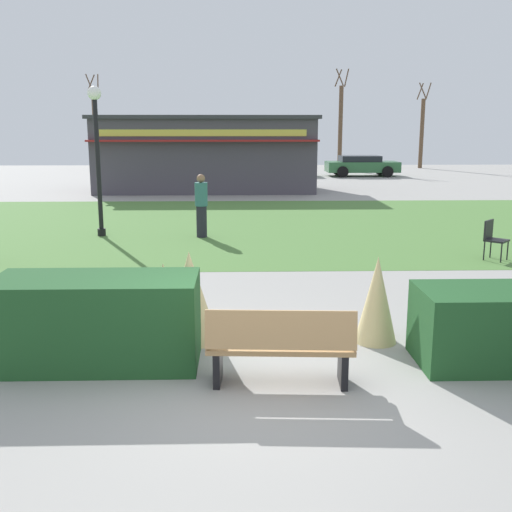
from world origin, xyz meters
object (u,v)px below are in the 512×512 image
parked_car_east_slot (361,165)px  tree_right_bg (95,127)px  lamppost_far (97,143)px  food_kiosk (206,153)px  parked_car_west_slot (187,165)px  tree_left_bg (340,126)px  person_strolling (201,205)px  park_bench (280,346)px  cafe_chair_west (493,236)px  parked_car_center_slot (277,165)px  tree_center_bg (422,131)px

parked_car_east_slot → tree_right_bg: size_ratio=0.67×
lamppost_far → food_kiosk: size_ratio=0.40×
parked_car_west_slot → tree_left_bg: 11.23m
person_strolling → tree_right_bg: tree_right_bg is taller
park_bench → person_strolling: (-1.47, 9.70, 0.38)m
food_kiosk → tree_right_bg: size_ratio=1.58×
lamppost_far → tree_right_bg: size_ratio=0.63×
cafe_chair_west → tree_right_bg: (-15.56, 30.16, 2.27)m
parked_car_center_slot → parked_car_east_slot: 4.99m
food_kiosk → parked_car_west_slot: size_ratio=2.30×
tree_center_bg → tree_right_bg: bearing=178.8°
person_strolling → tree_center_bg: size_ratio=0.29×
parked_car_east_slot → food_kiosk: bearing=-137.9°
person_strolling → parked_car_center_slot: 20.19m
tree_right_bg → cafe_chair_west: bearing=-62.7°
parked_car_west_slot → food_kiosk: bearing=-78.8°
park_bench → parked_car_east_slot: 30.39m
cafe_chair_west → tree_center_bg: 30.57m
parked_car_center_slot → person_strolling: bearing=-99.3°
parked_car_center_slot → parked_car_east_slot: size_ratio=1.00×
person_strolling → parked_car_east_slot: (8.24, 19.93, -0.22)m
parked_car_center_slot → tree_center_bg: (10.45, 6.74, 1.88)m
cafe_chair_west → tree_center_bg: size_ratio=0.15×
parked_car_west_slot → tree_right_bg: bearing=133.5°
park_bench → food_kiosk: size_ratio=0.17×
parked_car_east_slot → tree_right_bg: (-17.12, 7.22, 2.16)m
lamppost_far → parked_car_west_slot: lamppost_far is taller
parked_car_east_slot → tree_center_bg: 8.87m
lamppost_far → person_strolling: lamppost_far is taller
park_bench → person_strolling: person_strolling is taller
park_bench → tree_left_bg: tree_left_bg is taller
parked_car_east_slot → tree_right_bg: tree_right_bg is taller
park_bench → tree_right_bg: size_ratio=0.27×
park_bench → parked_car_west_slot: parked_car_west_slot is taller
lamppost_far → tree_left_bg: 26.83m
park_bench → parked_car_center_slot: bearing=86.6°
cafe_chair_west → tree_left_bg: (1.07, 27.99, 2.37)m
tree_left_bg → tree_right_bg: tree_left_bg is taller
food_kiosk → tree_left_bg: 15.35m
person_strolling → parked_car_west_slot: (-2.03, 19.92, -0.22)m
cafe_chair_west → tree_right_bg: tree_right_bg is taller
lamppost_far → parked_car_west_slot: 19.75m
parked_car_center_slot → tree_right_bg: tree_right_bg is taller
park_bench → parked_car_west_slot: bearing=96.7°
park_bench → tree_right_bg: bearing=105.7°
food_kiosk → parked_car_east_slot: (8.71, 7.87, -1.05)m
cafe_chair_west → person_strolling: bearing=155.7°
parked_car_center_slot → tree_right_bg: (-12.13, 7.22, 2.16)m
parked_car_west_slot → parked_car_center_slot: size_ratio=1.03×
person_strolling → tree_center_bg: bearing=121.0°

